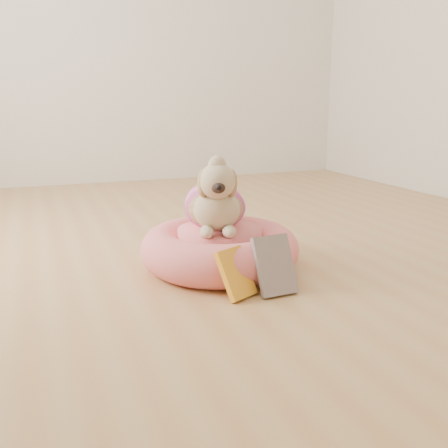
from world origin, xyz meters
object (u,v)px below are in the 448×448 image
object	(u,v)px
book_yellow	(236,273)
book_white	(275,265)
dog	(215,190)
pet_bed	(220,249)

from	to	relation	value
book_yellow	book_white	bearing A→B (deg)	-31.65
dog	book_white	xyz separation A→B (m)	(0.10, -0.35, -0.23)
dog	book_yellow	bearing A→B (deg)	-81.11
dog	book_white	size ratio (longest dim) A/B	1.97
pet_bed	dog	world-z (taller)	dog
pet_bed	book_yellow	xyz separation A→B (m)	(-0.06, -0.32, 0.00)
pet_bed	book_yellow	bearing A→B (deg)	-100.44
dog	book_white	distance (m)	0.43
pet_bed	dog	bearing A→B (deg)	151.44
book_yellow	dog	bearing A→B (deg)	57.19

